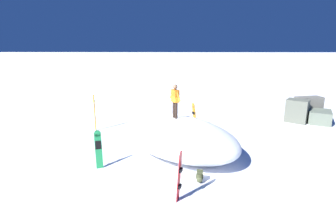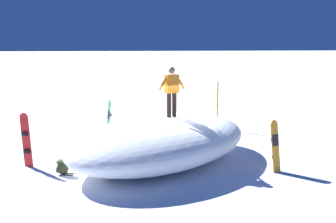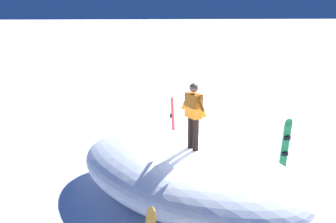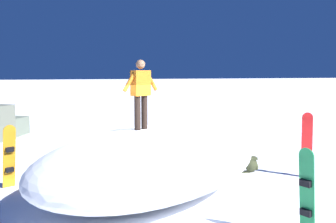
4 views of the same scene
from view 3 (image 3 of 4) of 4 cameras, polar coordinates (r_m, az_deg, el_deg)
ground at (r=10.34m, az=5.75°, el=-13.08°), size 240.00×240.00×0.00m
snow_mound at (r=10.35m, az=2.58°, el=-8.43°), size 7.32×7.64×1.49m
snowboarder_standing at (r=9.51m, az=3.55°, el=-0.11°), size 0.52×0.90×1.57m
snowboard_primary_upright at (r=14.21m, az=0.67°, el=-1.26°), size 0.22×0.31×1.72m
snowboard_secondary_upright at (r=12.73m, az=16.01°, el=-4.18°), size 0.32×0.26×1.57m
backpack_near at (r=13.24m, az=-2.23°, el=-5.54°), size 0.31×0.53×0.44m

